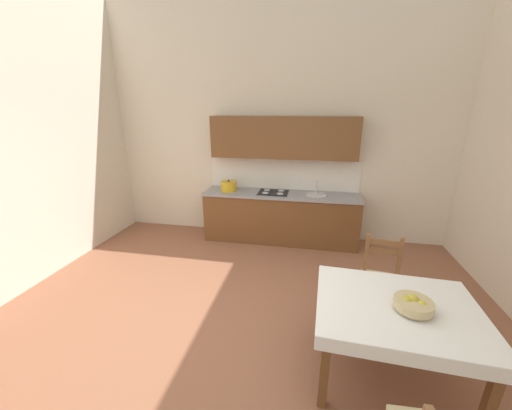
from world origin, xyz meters
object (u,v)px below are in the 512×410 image
at_px(fruit_bowl, 413,304).
at_px(dining_table, 396,318).
at_px(dining_chair_kitchen_side, 380,279).
at_px(kitchen_cabinetry, 281,195).

bearing_deg(fruit_bowl, dining_table, 154.30).
height_order(dining_table, fruit_bowl, fruit_bowl).
xyz_separation_m(dining_chair_kitchen_side, fruit_bowl, (0.01, -0.96, 0.37)).
bearing_deg(dining_table, fruit_bowl, -25.70).
relative_size(dining_chair_kitchen_side, fruit_bowl, 3.10).
relative_size(kitchen_cabinetry, dining_chair_kitchen_side, 2.95).
height_order(kitchen_cabinetry, fruit_bowl, kitchen_cabinetry).
relative_size(kitchen_cabinetry, fruit_bowl, 9.14).
height_order(kitchen_cabinetry, dining_table, kitchen_cabinetry).
relative_size(dining_table, dining_chair_kitchen_side, 1.46).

